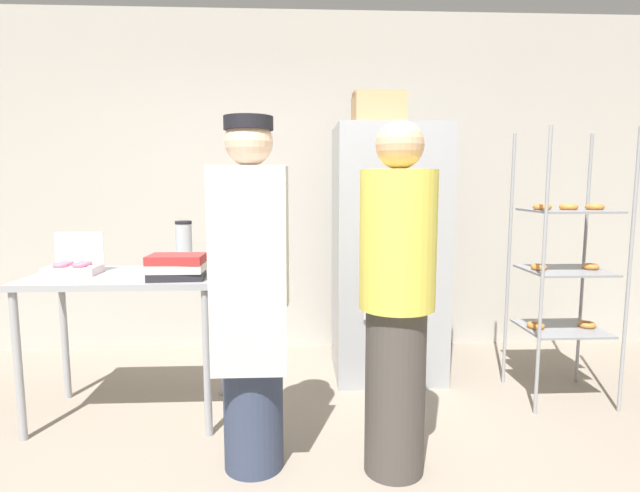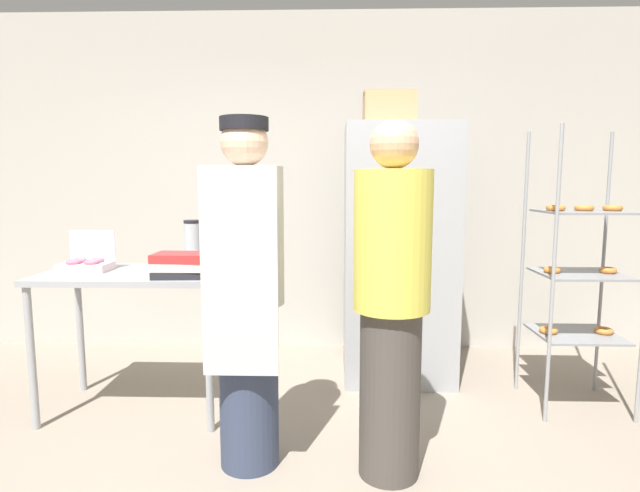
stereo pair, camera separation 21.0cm
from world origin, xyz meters
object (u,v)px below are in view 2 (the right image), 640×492
blender_pitcher (193,246)px  person_baker (247,291)px  donut_box (86,263)px  cardboard_storage_box (389,109)px  baking_rack (580,271)px  binder_stack (181,265)px  refrigerator (398,254)px  person_customer (391,300)px

blender_pitcher → person_baker: person_baker is taller
donut_box → person_baker: (1.12, -0.64, -0.03)m
cardboard_storage_box → person_baker: bearing=-123.3°
cardboard_storage_box → baking_rack: bearing=-23.0°
binder_stack → cardboard_storage_box: 1.80m
donut_box → cardboard_storage_box: size_ratio=0.83×
baking_rack → donut_box: 3.10m
blender_pitcher → binder_stack: blender_pitcher is taller
baking_rack → refrigerator: bearing=155.8°
person_baker → person_customer: size_ratio=1.01×
baking_rack → person_baker: 2.11m
baking_rack → binder_stack: bearing=-172.9°
refrigerator → blender_pitcher: size_ratio=6.03×
binder_stack → person_customer: 1.27m
binder_stack → cardboard_storage_box: size_ratio=0.89×
donut_box → binder_stack: bearing=-16.5°
person_baker → person_customer: person_baker is taller
binder_stack → cardboard_storage_box: cardboard_storage_box is taller
person_customer → donut_box: bearing=158.9°
baking_rack → blender_pitcher: bearing=178.5°
refrigerator → cardboard_storage_box: 1.04m
baking_rack → cardboard_storage_box: cardboard_storage_box is taller
refrigerator → blender_pitcher: (-1.40, -0.42, 0.10)m
binder_stack → refrigerator: bearing=30.1°
baking_rack → person_customer: bearing=-147.6°
donut_box → person_customer: person_customer is taller
person_baker → blender_pitcher: bearing=121.5°
refrigerator → person_customer: size_ratio=1.07×
refrigerator → binder_stack: size_ratio=5.74×
donut_box → cardboard_storage_box: cardboard_storage_box is taller
baking_rack → binder_stack: baking_rack is taller
person_customer → blender_pitcher: bearing=143.9°
refrigerator → blender_pitcher: refrigerator is taller
refrigerator → donut_box: 2.10m
binder_stack → person_customer: bearing=-23.6°
baking_rack → donut_box: baking_rack is taller
donut_box → cardboard_storage_box: bearing=17.3°
refrigerator → person_customer: 1.31m
cardboard_storage_box → person_customer: 1.69m
refrigerator → person_baker: size_ratio=1.06×
cardboard_storage_box → refrigerator: bearing=-6.5°
binder_stack → donut_box: bearing=163.5°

